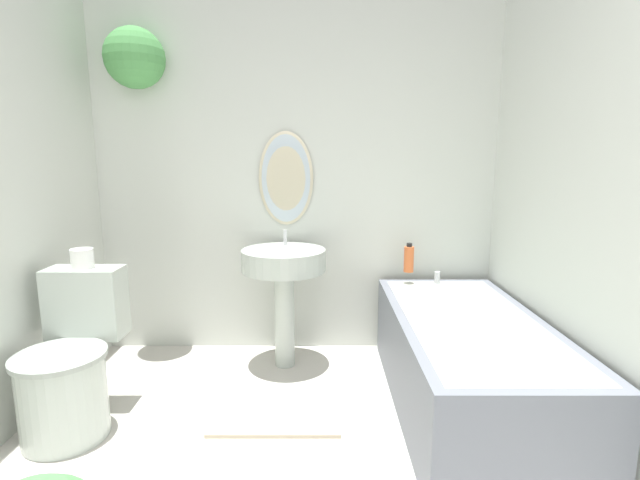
# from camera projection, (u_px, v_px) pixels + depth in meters

# --- Properties ---
(wall_back) EXTENTS (2.76, 0.37, 2.40)m
(wall_back) POSITION_uv_depth(u_px,v_px,m) (277.00, 163.00, 3.07)
(wall_back) COLOR silver
(wall_back) RESTS_ON ground_plane
(toilet) EXTENTS (0.42, 0.58, 0.76)m
(toilet) POSITION_uv_depth(u_px,v_px,m) (68.00, 368.00, 2.24)
(toilet) COLOR #B2BCB2
(toilet) RESTS_ON ground_plane
(pedestal_sink) EXTENTS (0.52, 0.52, 0.86)m
(pedestal_sink) POSITION_uv_depth(u_px,v_px,m) (282.00, 273.00, 2.88)
(pedestal_sink) COLOR #B2BCB2
(pedestal_sink) RESTS_ON ground_plane
(bathtub) EXTENTS (0.74, 1.56, 0.58)m
(bathtub) POSITION_uv_depth(u_px,v_px,m) (465.00, 362.00, 2.43)
(bathtub) COLOR slate
(bathtub) RESTS_ON ground_plane
(shampoo_bottle) EXTENTS (0.06, 0.06, 0.19)m
(shampoo_bottle) POSITION_uv_depth(u_px,v_px,m) (407.00, 259.00, 3.02)
(shampoo_bottle) COLOR #DB6633
(shampoo_bottle) RESTS_ON bathtub
(bath_mat) EXTENTS (0.65, 0.33, 0.02)m
(bath_mat) POSITION_uv_depth(u_px,v_px,m) (274.00, 418.00, 2.36)
(bath_mat) COLOR #B7A88E
(bath_mat) RESTS_ON ground_plane
(toilet_paper_roll) EXTENTS (0.11, 0.11, 0.10)m
(toilet_paper_roll) POSITION_uv_depth(u_px,v_px,m) (80.00, 259.00, 2.35)
(toilet_paper_roll) COLOR white
(toilet_paper_roll) RESTS_ON toilet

